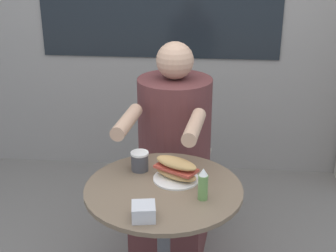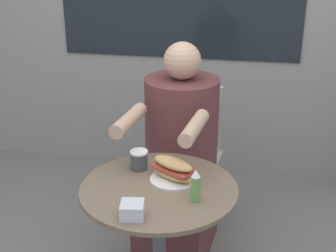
{
  "view_description": "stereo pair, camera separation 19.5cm",
  "coord_description": "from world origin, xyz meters",
  "px_view_note": "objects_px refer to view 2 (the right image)",
  "views": [
    {
      "loc": [
        0.18,
        -1.75,
        1.71
      ],
      "look_at": [
        0.0,
        0.21,
        0.91
      ],
      "focal_mm": 50.0,
      "sensor_mm": 36.0,
      "label": 1
    },
    {
      "loc": [
        0.38,
        -1.72,
        1.71
      ],
      "look_at": [
        0.0,
        0.21,
        0.91
      ],
      "focal_mm": 50.0,
      "sensor_mm": 36.0,
      "label": 2
    }
  ],
  "objects_px": {
    "seated_diner": "(179,168)",
    "condiment_bottle": "(196,186)",
    "drink_cup": "(139,160)",
    "diner_chair": "(191,142)",
    "cafe_table": "(159,224)",
    "sandwich_on_plate": "(173,170)"
  },
  "relations": [
    {
      "from": "drink_cup",
      "to": "sandwich_on_plate",
      "type": "bearing_deg",
      "value": -23.59
    },
    {
      "from": "seated_diner",
      "to": "condiment_bottle",
      "type": "relative_size",
      "value": 8.68
    },
    {
      "from": "cafe_table",
      "to": "condiment_bottle",
      "type": "height_order",
      "value": "condiment_bottle"
    },
    {
      "from": "cafe_table",
      "to": "sandwich_on_plate",
      "type": "height_order",
      "value": "sandwich_on_plate"
    },
    {
      "from": "cafe_table",
      "to": "drink_cup",
      "type": "height_order",
      "value": "drink_cup"
    },
    {
      "from": "cafe_table",
      "to": "drink_cup",
      "type": "bearing_deg",
      "value": 129.96
    },
    {
      "from": "sandwich_on_plate",
      "to": "drink_cup",
      "type": "xyz_separation_m",
      "value": [
        -0.17,
        0.08,
        -0.0
      ]
    },
    {
      "from": "cafe_table",
      "to": "sandwich_on_plate",
      "type": "relative_size",
      "value": 3.24
    },
    {
      "from": "seated_diner",
      "to": "condiment_bottle",
      "type": "height_order",
      "value": "seated_diner"
    },
    {
      "from": "diner_chair",
      "to": "seated_diner",
      "type": "xyz_separation_m",
      "value": [
        -0.01,
        -0.35,
        -0.0
      ]
    },
    {
      "from": "condiment_bottle",
      "to": "sandwich_on_plate",
      "type": "bearing_deg",
      "value": 128.16
    },
    {
      "from": "condiment_bottle",
      "to": "seated_diner",
      "type": "bearing_deg",
      "value": 105.42
    },
    {
      "from": "drink_cup",
      "to": "diner_chair",
      "type": "bearing_deg",
      "value": 79.93
    },
    {
      "from": "diner_chair",
      "to": "sandwich_on_plate",
      "type": "xyz_separation_m",
      "value": [
        0.04,
        -0.83,
        0.23
      ]
    },
    {
      "from": "seated_diner",
      "to": "drink_cup",
      "type": "xyz_separation_m",
      "value": [
        -0.12,
        -0.4,
        0.23
      ]
    },
    {
      "from": "drink_cup",
      "to": "seated_diner",
      "type": "bearing_deg",
      "value": 73.45
    },
    {
      "from": "condiment_bottle",
      "to": "drink_cup",
      "type": "bearing_deg",
      "value": 142.0
    },
    {
      "from": "cafe_table",
      "to": "drink_cup",
      "type": "xyz_separation_m",
      "value": [
        -0.12,
        0.15,
        0.24
      ]
    },
    {
      "from": "sandwich_on_plate",
      "to": "drink_cup",
      "type": "distance_m",
      "value": 0.19
    },
    {
      "from": "sandwich_on_plate",
      "to": "condiment_bottle",
      "type": "xyz_separation_m",
      "value": [
        0.12,
        -0.15,
        0.02
      ]
    },
    {
      "from": "diner_chair",
      "to": "cafe_table",
      "type": "bearing_deg",
      "value": 95.57
    },
    {
      "from": "drink_cup",
      "to": "condiment_bottle",
      "type": "distance_m",
      "value": 0.37
    }
  ]
}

